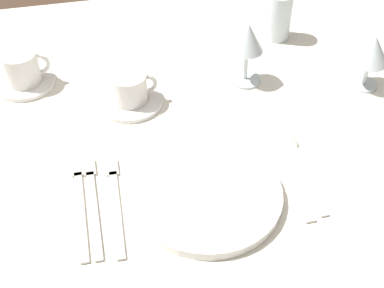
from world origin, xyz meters
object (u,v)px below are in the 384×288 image
(dinner_knife, at_px, (289,177))
(fork_inner, at_px, (93,202))
(dinner_plate, at_px, (207,194))
(drink_tumbler, at_px, (278,16))
(coffee_cup_left, at_px, (130,87))
(wine_glass_centre, at_px, (248,42))
(coffee_cup_right, at_px, (22,68))
(spoon_soup, at_px, (300,163))
(fork_salad, at_px, (80,203))
(fork_outer, at_px, (116,201))
(wine_glass_left, at_px, (372,52))

(dinner_knife, bearing_deg, fork_inner, 176.89)
(dinner_plate, bearing_deg, drink_tumbler, 58.22)
(coffee_cup_left, distance_m, wine_glass_centre, 0.27)
(coffee_cup_right, bearing_deg, spoon_soup, -36.16)
(fork_inner, height_order, drink_tumbler, drink_tumbler)
(coffee_cup_left, height_order, coffee_cup_right, coffee_cup_right)
(spoon_soup, height_order, drink_tumbler, drink_tumbler)
(fork_salad, bearing_deg, wine_glass_centre, 36.61)
(dinner_plate, xyz_separation_m, coffee_cup_left, (-0.09, 0.30, 0.03))
(dinner_plate, bearing_deg, spoon_soup, 12.66)
(spoon_soup, relative_size, drink_tumbler, 1.80)
(dinner_plate, bearing_deg, fork_inner, 170.63)
(fork_salad, relative_size, coffee_cup_left, 2.33)
(dinner_knife, distance_m, spoon_soup, 0.04)
(fork_outer, distance_m, fork_salad, 0.06)
(spoon_soup, relative_size, wine_glass_centre, 1.46)
(fork_salad, height_order, spoon_soup, spoon_soup)
(fork_inner, xyz_separation_m, fork_salad, (-0.02, 0.00, 0.00))
(fork_inner, height_order, coffee_cup_right, coffee_cup_right)
(coffee_cup_left, bearing_deg, wine_glass_centre, 5.56)
(dinner_plate, height_order, fork_inner, dinner_plate)
(coffee_cup_left, height_order, wine_glass_centre, wine_glass_centre)
(dinner_knife, bearing_deg, fork_salad, 176.72)
(spoon_soup, distance_m, drink_tumbler, 0.45)
(coffee_cup_left, xyz_separation_m, wine_glass_left, (0.51, -0.05, 0.05))
(coffee_cup_left, height_order, drink_tumbler, drink_tumbler)
(spoon_soup, height_order, coffee_cup_left, coffee_cup_left)
(dinner_plate, height_order, wine_glass_centre, wine_glass_centre)
(dinner_plate, xyz_separation_m, coffee_cup_right, (-0.31, 0.41, 0.04))
(fork_salad, bearing_deg, fork_inner, -6.02)
(fork_inner, relative_size, coffee_cup_right, 2.24)
(wine_glass_centre, xyz_separation_m, wine_glass_left, (0.25, -0.08, -0.01))
(fork_inner, distance_m, coffee_cup_right, 0.40)
(wine_glass_centre, relative_size, wine_glass_left, 1.14)
(dinner_plate, relative_size, coffee_cup_left, 2.65)
(fork_inner, relative_size, fork_salad, 0.99)
(fork_outer, relative_size, spoon_soup, 1.09)
(fork_outer, bearing_deg, spoon_soup, 2.87)
(wine_glass_centre, distance_m, wine_glass_left, 0.26)
(wine_glass_left, bearing_deg, dinner_knife, -138.49)
(wine_glass_centre, bearing_deg, coffee_cup_left, -174.44)
(spoon_soup, bearing_deg, fork_inner, -178.44)
(wine_glass_left, bearing_deg, fork_inner, -160.98)
(fork_salad, bearing_deg, dinner_knife, -3.28)
(coffee_cup_right, distance_m, wine_glass_centre, 0.49)
(fork_outer, bearing_deg, fork_salad, 171.33)
(dinner_plate, relative_size, coffee_cup_right, 2.58)
(fork_outer, height_order, wine_glass_left, wine_glass_left)
(fork_outer, height_order, fork_inner, same)
(fork_outer, xyz_separation_m, wine_glass_centre, (0.32, 0.30, 0.10))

